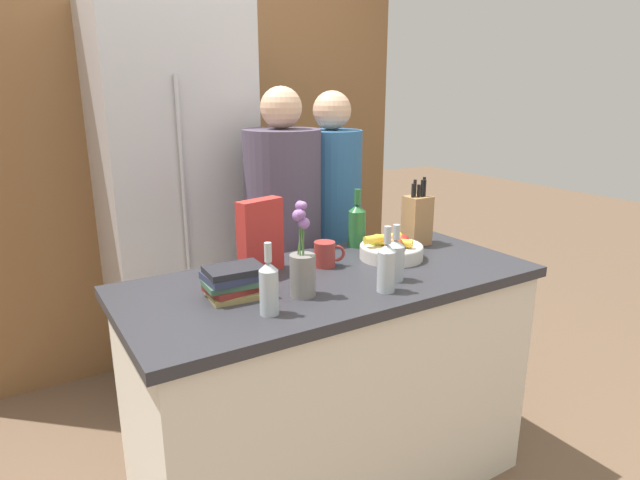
{
  "coord_description": "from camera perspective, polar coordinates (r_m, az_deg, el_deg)",
  "views": [
    {
      "loc": [
        -1.04,
        -1.59,
        1.61
      ],
      "look_at": [
        0.0,
        0.09,
        1.05
      ],
      "focal_mm": 30.0,
      "sensor_mm": 36.0,
      "label": 1
    }
  ],
  "objects": [
    {
      "name": "back_wall_wood",
      "position": [
        3.29,
        -13.39,
        10.07
      ],
      "size": [
        2.77,
        0.12,
        2.6
      ],
      "color": "brown",
      "rests_on": "ground_plane"
    },
    {
      "name": "kitchen_island",
      "position": [
        2.21,
        1.25,
        -15.2
      ],
      "size": [
        1.57,
        0.71,
        0.93
      ],
      "color": "silver",
      "rests_on": "ground_plane"
    },
    {
      "name": "bottle_oil",
      "position": [
        1.66,
        -5.48,
        -4.95
      ],
      "size": [
        0.06,
        0.06,
        0.23
      ],
      "color": "#B2BCC1",
      "rests_on": "kitchen_island"
    },
    {
      "name": "bottle_water",
      "position": [
        1.85,
        7.1,
        -2.78
      ],
      "size": [
        0.06,
        0.06,
        0.23
      ],
      "color": "#B2BCC1",
      "rests_on": "kitchen_island"
    },
    {
      "name": "bottle_vinegar",
      "position": [
        2.37,
        3.96,
        1.7
      ],
      "size": [
        0.08,
        0.08,
        0.26
      ],
      "color": "#286633",
      "rests_on": "kitchen_island"
    },
    {
      "name": "person_at_sink",
      "position": [
        2.57,
        -3.9,
        -0.08
      ],
      "size": [
        0.36,
        0.36,
        1.62
      ],
      "rotation": [
        0.0,
        0.0,
        0.14
      ],
      "color": "#383842",
      "rests_on": "ground_plane"
    },
    {
      "name": "person_in_blue",
      "position": [
        2.73,
        1.21,
        0.98
      ],
      "size": [
        0.3,
        0.3,
        1.6
      ],
      "rotation": [
        0.0,
        0.0,
        -0.04
      ],
      "color": "#383842",
      "rests_on": "ground_plane"
    },
    {
      "name": "flower_vase",
      "position": [
        1.8,
        -1.89,
        -2.76
      ],
      "size": [
        0.09,
        0.09,
        0.33
      ],
      "color": "gray",
      "rests_on": "kitchen_island"
    },
    {
      "name": "refrigerator",
      "position": [
        2.92,
        -15.05,
        3.56
      ],
      "size": [
        0.72,
        0.63,
        2.02
      ],
      "color": "#B7B7BC",
      "rests_on": "ground_plane"
    },
    {
      "name": "knife_block",
      "position": [
        2.44,
        10.33,
        2.2
      ],
      "size": [
        0.11,
        0.09,
        0.3
      ],
      "color": "#A87A4C",
      "rests_on": "kitchen_island"
    },
    {
      "name": "bottle_wine",
      "position": [
        1.97,
        8.03,
        -1.98
      ],
      "size": [
        0.07,
        0.07,
        0.21
      ],
      "color": "#B2BCC1",
      "rests_on": "kitchen_island"
    },
    {
      "name": "coffee_mug",
      "position": [
        2.11,
        0.58,
        -1.51
      ],
      "size": [
        0.12,
        0.08,
        0.1
      ],
      "color": "#99332D",
      "rests_on": "kitchen_island"
    },
    {
      "name": "book_stack",
      "position": [
        1.83,
        -9.26,
        -4.41
      ],
      "size": [
        0.21,
        0.16,
        0.11
      ],
      "color": "#99844C",
      "rests_on": "kitchen_island"
    },
    {
      "name": "fruit_bowl",
      "position": [
        2.23,
        7.59,
        -0.93
      ],
      "size": [
        0.26,
        0.26,
        0.11
      ],
      "color": "silver",
      "rests_on": "kitchen_island"
    },
    {
      "name": "cereal_box",
      "position": [
        2.03,
        -6.37,
        0.38
      ],
      "size": [
        0.19,
        0.1,
        0.28
      ],
      "color": "red",
      "rests_on": "kitchen_island"
    }
  ]
}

